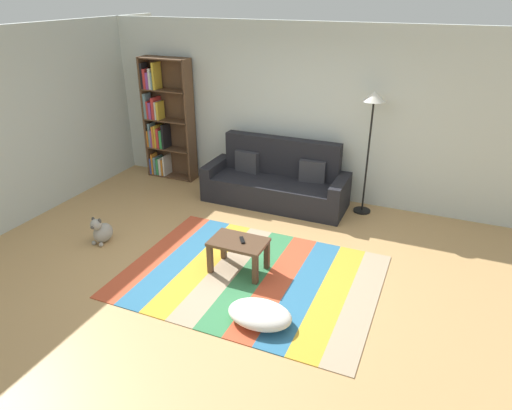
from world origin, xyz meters
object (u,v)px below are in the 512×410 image
object	(u,v)px
coffee_table	(238,247)
pouf	(260,314)
standing_lamp	(373,113)
couch	(276,182)
dog	(102,231)
tv_remote	(242,240)
bookshelf	(163,122)

from	to	relation	value
coffee_table	pouf	xyz separation A→B (m)	(0.61, -0.79, -0.22)
pouf	standing_lamp	size ratio (longest dim) A/B	0.37
couch	coffee_table	size ratio (longest dim) A/B	3.38
couch	dog	world-z (taller)	couch
couch	standing_lamp	distance (m)	1.82
standing_lamp	tv_remote	world-z (taller)	standing_lamp
dog	standing_lamp	distance (m)	4.07
couch	dog	xyz separation A→B (m)	(-1.69, -2.15, -0.18)
dog	pouf	bearing A→B (deg)	-15.02
dog	tv_remote	world-z (taller)	tv_remote
dog	coffee_table	bearing A→B (deg)	2.70
couch	tv_remote	size ratio (longest dim) A/B	15.07
pouf	standing_lamp	bearing A→B (deg)	81.74
coffee_table	pouf	bearing A→B (deg)	-52.44
pouf	bookshelf	bearing A→B (deg)	135.16
couch	tv_remote	world-z (taller)	couch
pouf	couch	bearing A→B (deg)	107.74
tv_remote	coffee_table	bearing A→B (deg)	166.68
standing_lamp	tv_remote	size ratio (longest dim) A/B	12.29
bookshelf	coffee_table	distance (m)	3.52
pouf	tv_remote	bearing A→B (deg)	125.03
standing_lamp	tv_remote	bearing A→B (deg)	-114.39
couch	bookshelf	xyz separation A→B (m)	(-2.24, 0.29, 0.66)
pouf	tv_remote	distance (m)	1.04
standing_lamp	coffee_table	bearing A→B (deg)	-115.13
dog	tv_remote	size ratio (longest dim) A/B	2.65
dog	standing_lamp	xyz separation A→B (m)	(3.04, 2.33, 1.38)
couch	pouf	xyz separation A→B (m)	(0.91, -2.85, -0.23)
couch	standing_lamp	bearing A→B (deg)	7.54
bookshelf	tv_remote	distance (m)	3.53
bookshelf	standing_lamp	world-z (taller)	bookshelf
coffee_table	tv_remote	size ratio (longest dim) A/B	4.46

